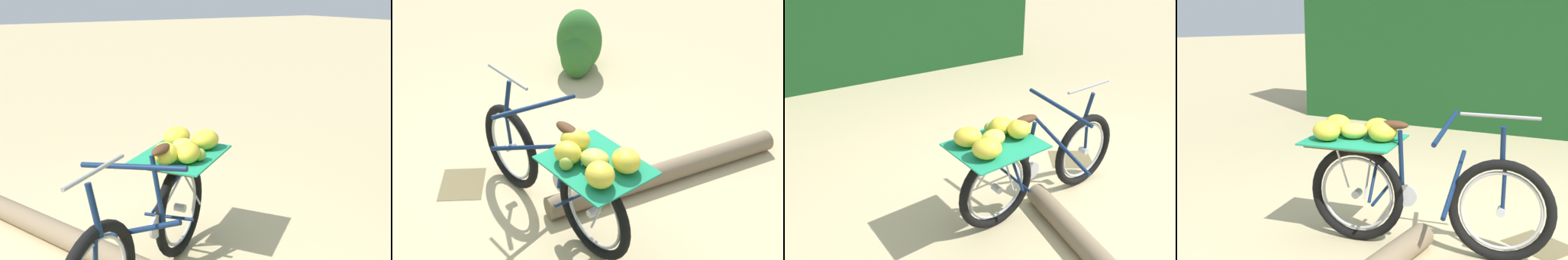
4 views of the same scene
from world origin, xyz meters
TOP-DOWN VIEW (x-y plane):
  - ground_plane at (0.00, 0.00)m, footprint 60.00×60.00m
  - bicycle at (-0.39, -0.24)m, footprint 1.61×1.30m
  - fallen_log at (0.12, -1.14)m, footprint 1.03×2.08m
  - shrub_cluster at (2.31, -0.50)m, footprint 0.76×0.52m
  - leaf_litter_patch at (0.16, 0.59)m, footprint 0.44×0.36m

SIDE VIEW (x-z plane):
  - ground_plane at x=0.00m, z-range 0.00..0.00m
  - leaf_litter_patch at x=0.16m, z-range 0.00..0.01m
  - fallen_log at x=0.12m, z-range 0.00..0.18m
  - shrub_cluster at x=2.31m, z-range -0.04..0.68m
  - bicycle at x=-0.39m, z-range -0.01..1.03m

